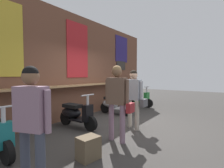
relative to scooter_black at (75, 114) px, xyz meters
The scene contains 9 objects.
ground_plane 1.50m from the scooter_black, 48.23° to the right, with size 25.66×25.66×0.00m, color #383533.
market_stall_facade 1.93m from the scooter_black, 44.25° to the left, with size 9.17×0.61×3.56m.
scooter_black is the anchor object (origin of this frame).
scooter_silver 1.97m from the scooter_black, ahead, with size 0.46×1.40×0.97m.
scooter_green 3.97m from the scooter_black, ahead, with size 0.49×1.40×0.97m.
shopper_with_handbag 1.69m from the scooter_black, 97.33° to the right, with size 0.30×0.66×1.70m.
shopper_browsing 2.76m from the scooter_black, 144.81° to the right, with size 0.32×0.53×1.60m.
shopper_passing 1.75m from the scooter_black, 59.94° to the right, with size 0.27×0.65×1.62m.
merchandise_crate 1.97m from the scooter_black, 126.99° to the right, with size 0.37×0.30×0.40m, color brown.
Camera 1 is at (-4.35, -2.50, 1.48)m, focal length 27.57 mm.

